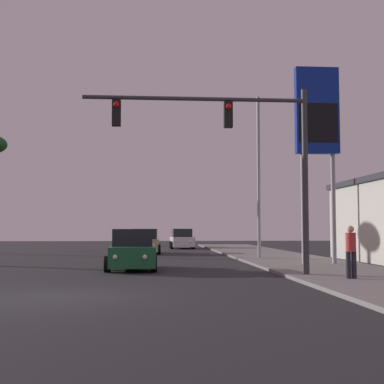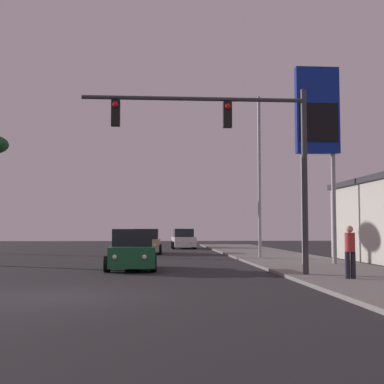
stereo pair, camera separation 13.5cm
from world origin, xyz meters
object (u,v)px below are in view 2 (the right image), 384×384
at_px(car_white, 183,240).
at_px(gas_station_sign, 317,121).
at_px(car_tan, 146,242).
at_px(pedestrian_on_sidewalk, 350,250).
at_px(car_green, 132,251).
at_px(traffic_light_mast, 240,141).
at_px(street_lamp, 257,167).

xyz_separation_m(car_white, gas_station_sign, (4.99, -22.01, 5.86)).
distance_m(car_tan, pedestrian_on_sidewalk, 21.08).
bearing_deg(pedestrian_on_sidewalk, car_green, 140.87).
relative_size(car_white, gas_station_sign, 0.48).
xyz_separation_m(car_green, traffic_light_mast, (3.90, -4.12, 3.99)).
xyz_separation_m(traffic_light_mast, street_lamp, (2.72, 11.05, 0.36)).
distance_m(car_white, traffic_light_mast, 27.75).
height_order(car_white, car_tan, same).
relative_size(street_lamp, gas_station_sign, 1.00).
distance_m(street_lamp, pedestrian_on_sidewalk, 13.38).
distance_m(traffic_light_mast, pedestrian_on_sidewalk, 5.21).
xyz_separation_m(car_white, car_tan, (-3.01, -9.18, 0.00)).
bearing_deg(car_tan, street_lamp, 132.64).
bearing_deg(gas_station_sign, traffic_light_mast, -129.34).
height_order(car_white, pedestrian_on_sidewalk, pedestrian_on_sidewalk).
bearing_deg(car_white, traffic_light_mast, 89.10).
xyz_separation_m(gas_station_sign, pedestrian_on_sidewalk, (-1.23, -7.13, -5.58)).
distance_m(car_tan, car_green, 14.17).
bearing_deg(street_lamp, car_tan, 130.88).
distance_m(car_tan, traffic_light_mast, 19.04).
relative_size(car_tan, car_green, 1.00).
height_order(car_tan, street_lamp, street_lamp).
distance_m(car_white, street_lamp, 17.28).
distance_m(car_tan, gas_station_sign, 16.22).
relative_size(car_green, street_lamp, 0.48).
height_order(street_lamp, gas_station_sign, same).
bearing_deg(car_tan, car_green, 90.28).
height_order(car_white, car_green, same).
xyz_separation_m(car_tan, car_green, (-0.37, -14.16, 0.00)).
height_order(car_tan, traffic_light_mast, traffic_light_mast).
bearing_deg(gas_station_sign, car_tan, 121.93).
relative_size(gas_station_sign, pedestrian_on_sidewalk, 5.39).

